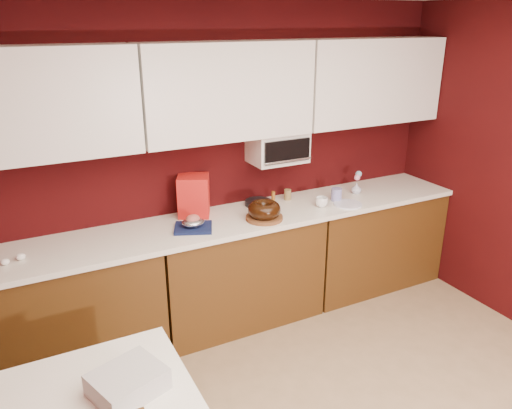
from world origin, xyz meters
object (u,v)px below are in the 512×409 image
(bundt_cake, at_px, (264,210))
(newspaper_stack, at_px, (128,382))
(toaster_oven, at_px, (277,147))
(coffee_mug, at_px, (322,201))
(foil_ham_nest, at_px, (193,222))
(blue_jar, at_px, (336,195))
(pandoro_box, at_px, (194,196))
(flower_vase, at_px, (356,188))

(bundt_cake, bearing_deg, newspaper_stack, -137.77)
(toaster_oven, relative_size, coffee_mug, 4.60)
(foil_ham_nest, bearing_deg, newspaper_stack, -121.73)
(foil_ham_nest, bearing_deg, blue_jar, 1.04)
(foil_ham_nest, height_order, coffee_mug, coffee_mug)
(bundt_cake, distance_m, pandoro_box, 0.56)
(pandoro_box, distance_m, flower_vase, 1.47)
(foil_ham_nest, height_order, pandoro_box, pandoro_box)
(bundt_cake, relative_size, foil_ham_nest, 1.51)
(toaster_oven, relative_size, flower_vase, 4.22)
(newspaper_stack, bearing_deg, bundt_cake, 42.23)
(foil_ham_nest, bearing_deg, pandoro_box, 67.60)
(blue_jar, distance_m, flower_vase, 0.27)
(foil_ham_nest, distance_m, blue_jar, 1.30)
(pandoro_box, xyz_separation_m, blue_jar, (1.19, -0.24, -0.11))
(toaster_oven, bearing_deg, blue_jar, -23.64)
(flower_vase, bearing_deg, bundt_cake, -170.75)
(bundt_cake, relative_size, pandoro_box, 0.79)
(foil_ham_nest, distance_m, pandoro_box, 0.30)
(foil_ham_nest, distance_m, newspaper_stack, 1.54)
(coffee_mug, bearing_deg, blue_jar, 18.79)
(blue_jar, bearing_deg, bundt_cake, -172.71)
(bundt_cake, distance_m, coffee_mug, 0.55)
(bundt_cake, relative_size, flower_vase, 2.38)
(flower_vase, relative_size, newspaper_stack, 0.35)
(toaster_oven, bearing_deg, newspaper_stack, -136.87)
(flower_vase, bearing_deg, newspaper_stack, -149.43)
(foil_ham_nest, relative_size, flower_vase, 1.58)
(coffee_mug, distance_m, flower_vase, 0.48)
(bundt_cake, height_order, newspaper_stack, bundt_cake)
(bundt_cake, height_order, foil_ham_nest, bundt_cake)
(foil_ham_nest, relative_size, coffee_mug, 1.72)
(toaster_oven, bearing_deg, foil_ham_nest, -164.67)
(coffee_mug, bearing_deg, flower_vase, 16.42)
(toaster_oven, xyz_separation_m, newspaper_stack, (-1.64, -1.53, -0.57))
(coffee_mug, distance_m, newspaper_stack, 2.29)
(pandoro_box, height_order, newspaper_stack, pandoro_box)
(toaster_oven, distance_m, newspaper_stack, 2.32)
(pandoro_box, bearing_deg, toaster_oven, 22.03)
(toaster_oven, height_order, pandoro_box, toaster_oven)
(pandoro_box, xyz_separation_m, newspaper_stack, (-0.92, -1.57, -0.26))
(coffee_mug, distance_m, blue_jar, 0.21)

